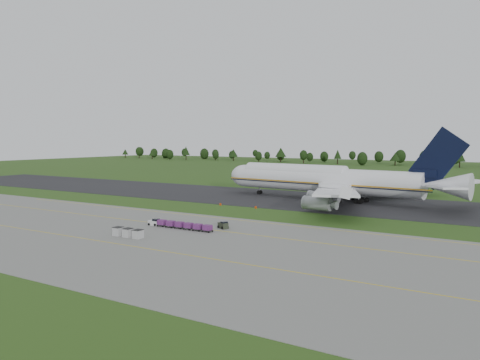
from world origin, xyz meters
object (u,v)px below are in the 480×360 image
Objects in this scene: baggage_train at (178,225)px; edge_markers at (238,206)px; aircraft at (328,180)px; utility_cart at (223,226)px; uld_row at (128,233)px.

edge_markers is (-5.23, 30.96, -0.51)m from baggage_train.
aircraft is 56.88m from baggage_train.
baggage_train is at bearing -99.89° from aircraft.
aircraft is 4.83× the size of baggage_train.
utility_cart is at bearing 30.53° from baggage_train.
utility_cart is at bearing 56.69° from uld_row.
uld_row is at bearing -123.31° from utility_cart.
uld_row reaches higher than utility_cart.
edge_markers is (-2.59, 41.98, -0.57)m from uld_row.
uld_row reaches higher than edge_markers.
uld_row is at bearing -103.46° from baggage_train.
baggage_train is at bearing -149.47° from utility_cart.
edge_markers is at bearing 115.65° from utility_cart.
aircraft is 6.59× the size of edge_markers.
aircraft is at bearing 80.11° from baggage_train.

